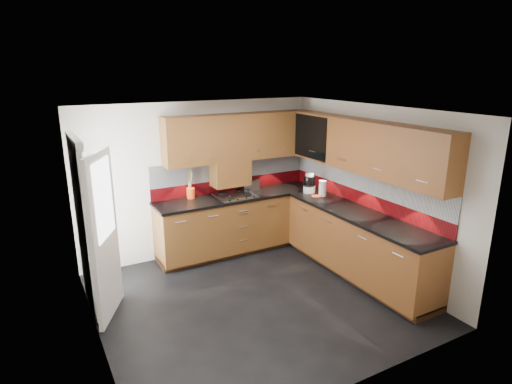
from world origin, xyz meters
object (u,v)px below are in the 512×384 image
utensil_pot (191,192)px  food_processor (309,184)px  gas_hob (235,195)px  toaster (252,185)px

utensil_pot → food_processor: bearing=-19.2°
gas_hob → food_processor: food_processor is taller
utensil_pot → gas_hob: bearing=-19.8°
toaster → food_processor: size_ratio=0.84×
gas_hob → toaster: 0.44m
toaster → food_processor: food_processor is taller
utensil_pot → toaster: 1.05m
gas_hob → utensil_pot: 0.69m
gas_hob → food_processor: (1.14, -0.39, 0.13)m
toaster → food_processor: bearing=-37.8°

